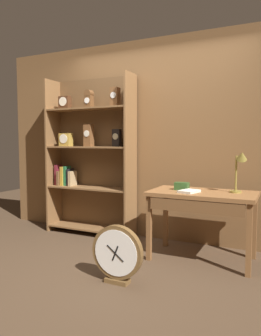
{
  "coord_description": "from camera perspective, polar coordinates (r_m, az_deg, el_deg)",
  "views": [
    {
      "loc": [
        1.52,
        -2.62,
        1.27
      ],
      "look_at": [
        -0.03,
        0.59,
        0.99
      ],
      "focal_mm": 34.78,
      "sensor_mm": 36.0,
      "label": 1
    }
  ],
  "objects": [
    {
      "name": "workbench",
      "position": [
        3.56,
        12.39,
        -5.66
      ],
      "size": [
        1.12,
        0.63,
        0.74
      ],
      "color": "brown",
      "rests_on": "ground"
    },
    {
      "name": "ground_plane",
      "position": [
        3.28,
        -4.29,
        -18.24
      ],
      "size": [
        10.0,
        10.0,
        0.0
      ],
      "primitive_type": "plane",
      "color": "#4C3826"
    },
    {
      "name": "desk_lamp",
      "position": [
        3.53,
        18.64,
        0.5
      ],
      "size": [
        0.19,
        0.19,
        0.46
      ],
      "color": "olive",
      "rests_on": "workbench"
    },
    {
      "name": "open_repair_manual",
      "position": [
        3.49,
        10.24,
        -4.03
      ],
      "size": [
        0.21,
        0.25,
        0.02
      ],
      "primitive_type": "cube",
      "rotation": [
        0.0,
        0.0,
        -0.27
      ],
      "color": "silver",
      "rests_on": "workbench"
    },
    {
      "name": "bookshelf",
      "position": [
        4.53,
        -7.2,
        2.06
      ],
      "size": [
        1.26,
        0.34,
        2.15
      ],
      "color": "brown",
      "rests_on": "ground"
    },
    {
      "name": "back_wood_panel",
      "position": [
        4.27,
        4.88,
        4.93
      ],
      "size": [
        4.8,
        0.05,
        2.6
      ],
      "primitive_type": "cube",
      "color": "brown",
      "rests_on": "ground"
    },
    {
      "name": "toolbox_small",
      "position": [
        3.65,
        8.98,
        -3.17
      ],
      "size": [
        0.15,
        0.09,
        0.08
      ],
      "primitive_type": "cube",
      "color": "#2D5123",
      "rests_on": "workbench"
    },
    {
      "name": "round_clock_large",
      "position": [
        3.03,
        -2.35,
        -14.79
      ],
      "size": [
        0.49,
        0.11,
        0.53
      ],
      "color": "brown",
      "rests_on": "ground"
    }
  ]
}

